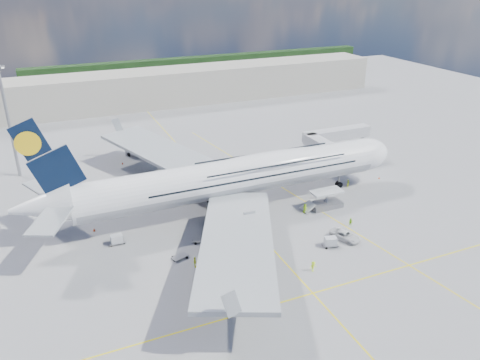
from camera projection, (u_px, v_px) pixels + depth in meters
name	position (u px, v px, depth m)	size (l,w,h in m)	color
ground	(256.00, 231.00, 86.33)	(300.00, 300.00, 0.00)	gray
taxi_line_main	(256.00, 231.00, 86.33)	(0.25, 220.00, 0.01)	yellow
taxi_line_cross	(313.00, 293.00, 69.58)	(120.00, 0.25, 0.01)	yellow
taxi_line_diag	(295.00, 196.00, 99.77)	(0.25, 100.00, 0.01)	yellow
airliner	(236.00, 176.00, 91.99)	(77.26, 79.15, 23.71)	white
jet_bridge	(332.00, 140.00, 111.85)	(18.80, 12.10, 8.50)	#B7B7BC
cargo_loader	(325.00, 202.00, 94.33)	(8.53, 3.20, 3.67)	silver
light_mast	(9.00, 121.00, 104.15)	(3.00, 0.70, 25.50)	gray
terminal	(141.00, 89.00, 163.45)	(180.00, 16.00, 12.00)	#B2AD9E
tree_line	(206.00, 65.00, 216.44)	(160.00, 6.00, 8.00)	#193814
dolly_row_a	(201.00, 240.00, 82.72)	(3.17, 2.34, 0.42)	gray
dolly_row_b	(180.00, 257.00, 77.90)	(3.01, 2.23, 0.39)	gray
dolly_row_c	(208.00, 284.00, 69.89)	(3.52, 2.74, 1.98)	gray
dolly_back	(117.00, 239.00, 81.78)	(2.78, 1.51, 1.75)	gray
dolly_nose_far	(331.00, 242.00, 81.03)	(3.06, 2.17, 1.75)	gray
dolly_nose_near	(261.00, 242.00, 80.40)	(3.55, 2.13, 2.15)	gray
baggage_tug	(218.00, 249.00, 79.24)	(3.12, 2.31, 1.77)	silver
catering_truck_inner	(181.00, 187.00, 99.65)	(6.51, 2.70, 3.84)	gray
catering_truck_outer	(139.00, 148.00, 120.68)	(7.81, 6.16, 4.29)	gray
service_van	(345.00, 236.00, 83.23)	(2.56, 5.55, 1.54)	silver
crew_nose	(348.00, 183.00, 103.43)	(0.63, 0.41, 1.73)	#EAFF1A
crew_loader	(351.00, 222.00, 87.67)	(0.77, 0.60, 1.58)	#A0F419
crew_wing	(195.00, 262.00, 75.31)	(1.12, 0.47, 1.91)	#DAED19
crew_van	(305.00, 208.00, 92.34)	(0.95, 0.62, 1.94)	#A2E618
crew_tug	(313.00, 266.00, 74.31)	(1.17, 0.67, 1.81)	#D0FF1A
cone_nose	(379.00, 178.00, 107.82)	(0.39, 0.39, 0.50)	#DC3D0B
cone_wing_left_inner	(196.00, 172.00, 110.92)	(0.42, 0.42, 0.54)	#DC3D0B
cone_wing_left_outer	(122.00, 163.00, 115.94)	(0.40, 0.40, 0.51)	#DC3D0B
cone_wing_right_inner	(205.00, 271.00, 74.13)	(0.47, 0.47, 0.60)	#DC3D0B
cone_wing_right_outer	(233.00, 269.00, 74.69)	(0.50, 0.50, 0.63)	#DC3D0B
cone_tail	(94.00, 230.00, 86.10)	(0.46, 0.46, 0.58)	#DC3D0B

